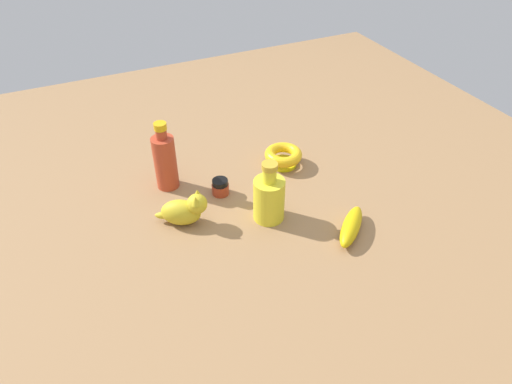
{
  "coord_description": "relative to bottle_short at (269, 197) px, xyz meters",
  "views": [
    {
      "loc": [
        0.84,
        -0.39,
        0.79
      ],
      "look_at": [
        0.0,
        0.0,
        0.06
      ],
      "focal_mm": 32.77,
      "sensor_mm": 36.0,
      "label": 1
    }
  ],
  "objects": [
    {
      "name": "bottle_tall",
      "position": [
        -0.24,
        -0.19,
        0.02
      ],
      "size": [
        0.06,
        0.06,
        0.2
      ],
      "color": "#B13C23",
      "rests_on": "ground"
    },
    {
      "name": "bottle_short",
      "position": [
        0.0,
        0.0,
        0.0
      ],
      "size": [
        0.08,
        0.08,
        0.17
      ],
      "color": "yellow",
      "rests_on": "ground"
    },
    {
      "name": "nail_polish_jar",
      "position": [
        -0.14,
        -0.08,
        -0.04
      ],
      "size": [
        0.05,
        0.05,
        0.04
      ],
      "color": "#9B331F",
      "rests_on": "ground"
    },
    {
      "name": "ground",
      "position": [
        -0.04,
        -0.02,
        -0.06
      ],
      "size": [
        2.0,
        2.0,
        0.0
      ],
      "primitive_type": "plane",
      "color": "#936D47"
    },
    {
      "name": "bowl",
      "position": [
        -0.19,
        0.14,
        -0.03
      ],
      "size": [
        0.11,
        0.11,
        0.05
      ],
      "color": "yellow",
      "rests_on": "ground"
    },
    {
      "name": "cat_figurine",
      "position": [
        -0.07,
        -0.2,
        -0.02
      ],
      "size": [
        0.1,
        0.13,
        0.1
      ],
      "color": "gold",
      "rests_on": "ground"
    },
    {
      "name": "banana",
      "position": [
        0.14,
        0.16,
        -0.04
      ],
      "size": [
        0.13,
        0.14,
        0.04
      ],
      "primitive_type": "ellipsoid",
      "rotation": [
        0.0,
        0.0,
        5.46
      ],
      "color": "gold",
      "rests_on": "ground"
    }
  ]
}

